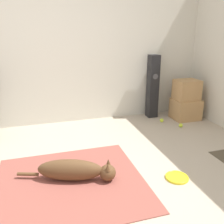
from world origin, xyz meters
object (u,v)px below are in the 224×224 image
(tennis_ball_by_boxes, at_px, (162,120))
(floor_speaker, at_px, (153,87))
(cardboard_box_lower, at_px, (186,109))
(cardboard_box_upper, at_px, (187,90))
(frisbee, at_px, (177,177))
(dog, at_px, (76,170))
(tennis_ball_near_speaker, at_px, (181,125))

(tennis_ball_by_boxes, bearing_deg, floor_speaker, 97.25)
(cardboard_box_lower, relative_size, cardboard_box_upper, 1.15)
(frisbee, height_order, cardboard_box_upper, cardboard_box_upper)
(frisbee, relative_size, cardboard_box_lower, 0.55)
(floor_speaker, bearing_deg, tennis_ball_by_boxes, -82.75)
(cardboard_box_upper, xyz_separation_m, floor_speaker, (-0.53, 0.28, 0.03))
(dog, relative_size, tennis_ball_by_boxes, 15.62)
(cardboard_box_lower, distance_m, tennis_ball_by_boxes, 0.52)
(cardboard_box_lower, bearing_deg, cardboard_box_upper, 116.40)
(frisbee, xyz_separation_m, tennis_ball_near_speaker, (0.86, 1.33, 0.02))
(tennis_ball_near_speaker, bearing_deg, frisbee, -123.02)
(frisbee, xyz_separation_m, cardboard_box_upper, (1.16, 1.70, 0.53))
(dog, distance_m, frisbee, 1.12)
(cardboard_box_upper, relative_size, floor_speaker, 0.35)
(frisbee, relative_size, cardboard_box_upper, 0.63)
(tennis_ball_near_speaker, bearing_deg, cardboard_box_lower, 49.59)
(dog, distance_m, cardboard_box_lower, 2.64)
(cardboard_box_lower, bearing_deg, frisbee, -124.71)
(cardboard_box_upper, bearing_deg, frisbee, -124.36)
(tennis_ball_by_boxes, bearing_deg, dog, -142.23)
(tennis_ball_by_boxes, bearing_deg, cardboard_box_lower, 5.19)
(frisbee, distance_m, tennis_ball_near_speaker, 1.58)
(frisbee, height_order, tennis_ball_by_boxes, tennis_ball_by_boxes)
(cardboard_box_lower, bearing_deg, dog, -148.06)
(dog, bearing_deg, cardboard_box_upper, 32.25)
(floor_speaker, height_order, tennis_ball_by_boxes, floor_speaker)
(tennis_ball_by_boxes, distance_m, tennis_ball_near_speaker, 0.37)
(cardboard_box_lower, distance_m, cardboard_box_upper, 0.36)
(dog, relative_size, cardboard_box_upper, 2.56)
(cardboard_box_lower, xyz_separation_m, tennis_ball_near_speaker, (-0.31, -0.36, -0.15))
(dog, relative_size, tennis_ball_near_speaker, 15.62)
(floor_speaker, distance_m, tennis_ball_by_boxes, 0.64)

